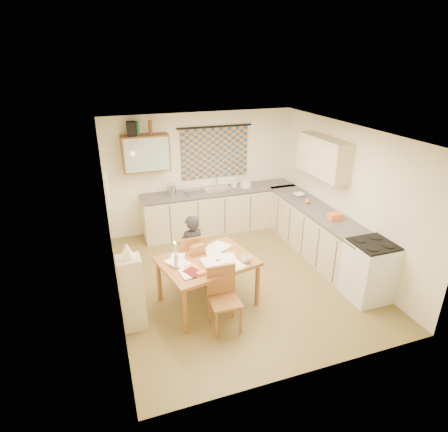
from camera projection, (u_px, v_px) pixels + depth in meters
name	position (u px, v px, depth m)	size (l,w,h in m)	color
floor	(238.00, 278.00, 6.49)	(4.00, 4.50, 0.02)	brown
ceiling	(241.00, 131.00, 5.49)	(4.00, 4.50, 0.02)	white
wall_back	(201.00, 172.00, 7.95)	(4.00, 0.02, 2.50)	#F5ECC7
wall_front	(316.00, 286.00, 4.03)	(4.00, 0.02, 2.50)	#F5ECC7
wall_left	(110.00, 228.00, 5.39)	(0.02, 4.50, 2.50)	#F5ECC7
wall_right	(346.00, 196.00, 6.59)	(0.02, 4.50, 2.50)	#F5ECC7
window_blind	(215.00, 153.00, 7.85)	(1.45, 0.03, 1.05)	navy
curtain_rod	(215.00, 127.00, 7.61)	(0.04, 0.04, 1.60)	black
wall_cabinet	(146.00, 153.00, 7.23)	(0.90, 0.34, 0.70)	brown
wall_cabinet_glass	(147.00, 155.00, 7.08)	(0.84, 0.02, 0.64)	#99B2A5
upper_cabinet_right	(323.00, 156.00, 6.78)	(0.34, 1.30, 0.70)	#C3B288
framed_print	(107.00, 190.00, 5.57)	(0.04, 0.50, 0.40)	beige
print_canvas	(109.00, 189.00, 5.58)	(0.01, 0.42, 0.32)	beige
counter_back	(220.00, 210.00, 8.10)	(3.30, 0.62, 0.92)	#C3B288
counter_right	(317.00, 232.00, 7.08)	(0.62, 2.95, 0.92)	#C3B288
stove	(369.00, 271.00, 5.78)	(0.62, 0.62, 0.96)	white
sink	(218.00, 192.00, 7.91)	(0.55, 0.45, 0.10)	silver
tap	(217.00, 181.00, 8.01)	(0.03, 0.03, 0.28)	silver
dish_rack	(193.00, 191.00, 7.72)	(0.35, 0.30, 0.06)	silver
kettle	(172.00, 190.00, 7.55)	(0.18, 0.18, 0.24)	silver
mixing_bowl	(246.00, 183.00, 8.05)	(0.24, 0.24, 0.16)	white
soap_bottle	(234.00, 183.00, 8.02)	(0.11, 0.11, 0.19)	white
bowl	(299.00, 195.00, 7.55)	(0.25, 0.25, 0.05)	white
orange_bag	(335.00, 217.00, 6.45)	(0.22, 0.16, 0.12)	orange
fruit_orange	(307.00, 201.00, 7.16)	(0.10, 0.10, 0.10)	orange
speaker	(131.00, 129.00, 6.97)	(0.16, 0.20, 0.26)	black
bottle_green	(138.00, 128.00, 7.01)	(0.07, 0.07, 0.26)	#195926
bottle_brown	(150.00, 127.00, 7.08)	(0.07, 0.07, 0.26)	brown
dining_table	(208.00, 281.00, 5.69)	(1.53, 1.29, 0.75)	brown
chair_far	(192.00, 269.00, 6.17)	(0.44, 0.44, 0.95)	brown
chair_near	(224.00, 310.00, 5.20)	(0.42, 0.42, 0.90)	brown
person	(192.00, 251.00, 6.05)	(0.52, 0.40, 1.25)	black
shelf_stand	(132.00, 293.00, 5.12)	(0.32, 0.30, 1.09)	#C3B288
lampshade	(127.00, 251.00, 4.86)	(0.20, 0.20, 0.22)	beige
letter_rack	(198.00, 250.00, 5.67)	(0.22, 0.10, 0.16)	brown
mug	(247.00, 259.00, 5.47)	(0.15, 0.15, 0.10)	white
magazine	(188.00, 275.00, 5.14)	(0.27, 0.30, 0.02)	maroon
book	(186.00, 270.00, 5.26)	(0.19, 0.25, 0.02)	orange
orange_box	(201.00, 273.00, 5.16)	(0.12, 0.08, 0.04)	orange
eyeglasses	(225.00, 265.00, 5.39)	(0.13, 0.04, 0.02)	black
candle_holder	(176.00, 262.00, 5.31)	(0.06, 0.06, 0.18)	silver
candle	(175.00, 251.00, 5.21)	(0.02, 0.02, 0.22)	white
candle_flame	(174.00, 242.00, 5.16)	(0.02, 0.02, 0.02)	#FFCC66
papers	(208.00, 260.00, 5.52)	(1.15, 1.03, 0.02)	white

